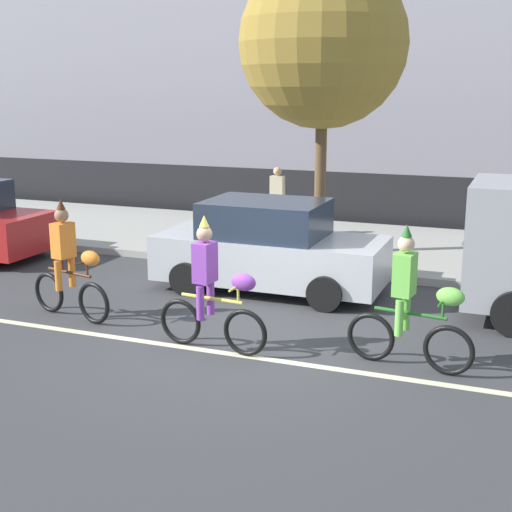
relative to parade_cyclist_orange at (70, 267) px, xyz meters
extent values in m
plane|color=#38383A|center=(2.97, -0.05, -0.84)|extent=(80.00, 80.00, 0.00)
cube|color=beige|center=(2.97, -0.55, -0.84)|extent=(36.00, 0.14, 0.01)
cube|color=#9E9B93|center=(2.97, 6.45, -0.77)|extent=(60.00, 5.00, 0.15)
cube|color=black|center=(2.97, 9.35, -0.14)|extent=(40.00, 0.08, 1.40)
cube|color=#99939E|center=(0.55, 17.95, 3.08)|extent=(28.00, 8.00, 7.85)
torus|color=black|center=(0.50, -0.12, -0.51)|extent=(0.67, 0.22, 0.67)
torus|color=black|center=(-0.52, 0.12, -0.51)|extent=(0.67, 0.22, 0.67)
cylinder|color=#4C2614|center=(-0.01, 0.00, -0.09)|extent=(0.95, 0.27, 0.05)
cylinder|color=#4C2614|center=(-0.16, 0.04, 0.00)|extent=(0.04, 0.04, 0.18)
cylinder|color=#4C2614|center=(0.39, -0.09, 0.02)|extent=(0.04, 0.04, 0.23)
cylinder|color=#4C2614|center=(0.39, -0.09, 0.14)|extent=(0.15, 0.49, 0.03)
ellipsoid|color=orange|center=(0.48, -0.11, 0.21)|extent=(0.40, 0.28, 0.24)
cube|color=orange|center=(-0.11, 0.03, 0.42)|extent=(0.31, 0.37, 0.56)
sphere|color=#9E7051|center=(-0.11, 0.03, 0.82)|extent=(0.22, 0.22, 0.22)
cone|color=#4C2614|center=(-0.11, 0.03, 1.00)|extent=(0.14, 0.14, 0.16)
cylinder|color=orange|center=(-0.14, -0.11, -0.13)|extent=(0.11, 0.11, 0.48)
cylinder|color=orange|center=(-0.08, 0.16, -0.13)|extent=(0.11, 0.11, 0.48)
torus|color=black|center=(3.21, -0.53, -0.51)|extent=(0.67, 0.14, 0.67)
torus|color=black|center=(2.17, -0.43, -0.51)|extent=(0.67, 0.14, 0.67)
cylinder|color=#E5D84C|center=(2.69, -0.48, -0.09)|extent=(0.97, 0.14, 0.05)
cylinder|color=#E5D84C|center=(2.54, -0.46, 0.00)|extent=(0.04, 0.04, 0.18)
cylinder|color=#E5D84C|center=(3.11, -0.52, 0.02)|extent=(0.04, 0.04, 0.23)
cylinder|color=#E5D84C|center=(3.11, -0.52, 0.14)|extent=(0.08, 0.50, 0.03)
ellipsoid|color=purple|center=(3.19, -0.53, 0.21)|extent=(0.38, 0.23, 0.24)
cube|color=purple|center=(2.59, -0.47, 0.42)|extent=(0.27, 0.34, 0.56)
sphere|color=tan|center=(2.59, -0.47, 0.82)|extent=(0.22, 0.22, 0.22)
cone|color=#E5D84C|center=(2.59, -0.47, 1.00)|extent=(0.14, 0.14, 0.16)
cylinder|color=purple|center=(2.58, -0.61, -0.13)|extent=(0.11, 0.11, 0.48)
cylinder|color=purple|center=(2.61, -0.33, -0.13)|extent=(0.11, 0.11, 0.48)
torus|color=black|center=(5.90, -0.21, -0.51)|extent=(0.67, 0.16, 0.67)
torus|color=black|center=(4.86, -0.06, -0.51)|extent=(0.67, 0.16, 0.67)
cylinder|color=#266626|center=(5.38, -0.13, -0.09)|extent=(0.96, 0.18, 0.05)
cylinder|color=#266626|center=(5.23, -0.11, 0.00)|extent=(0.04, 0.04, 0.18)
cylinder|color=#266626|center=(5.79, -0.19, 0.02)|extent=(0.04, 0.04, 0.23)
cylinder|color=#266626|center=(5.79, -0.19, 0.14)|extent=(0.10, 0.50, 0.03)
ellipsoid|color=#72CC4C|center=(5.87, -0.20, 0.21)|extent=(0.38, 0.25, 0.24)
cube|color=#72CC4C|center=(5.28, -0.12, 0.42)|extent=(0.28, 0.35, 0.56)
sphere|color=beige|center=(5.28, -0.12, 0.82)|extent=(0.22, 0.22, 0.22)
cone|color=#266626|center=(5.28, -0.12, 1.00)|extent=(0.14, 0.14, 0.16)
cylinder|color=#72CC4C|center=(5.26, -0.26, -0.13)|extent=(0.11, 0.11, 0.48)
cylinder|color=#72CC4C|center=(5.30, 0.02, -0.13)|extent=(0.11, 0.11, 0.48)
cylinder|color=black|center=(-3.59, 3.58, -0.54)|extent=(0.60, 0.20, 0.60)
cube|color=#B7BABF|center=(2.41, 2.67, -0.24)|extent=(4.10, 1.72, 0.80)
cube|color=#232D3D|center=(2.31, 2.67, 0.48)|extent=(2.10, 1.58, 0.64)
cylinder|color=black|center=(3.68, 1.81, -0.54)|extent=(0.60, 0.20, 0.60)
cylinder|color=black|center=(3.68, 3.53, -0.54)|extent=(0.60, 0.20, 0.60)
cylinder|color=black|center=(1.14, 1.81, -0.54)|extent=(0.60, 0.20, 0.60)
cylinder|color=black|center=(1.14, 3.53, -0.54)|extent=(0.60, 0.20, 0.60)
cylinder|color=brown|center=(2.56, 5.27, 0.87)|extent=(0.24, 0.24, 3.12)
sphere|color=olive|center=(2.56, 5.27, 3.63)|extent=(3.43, 3.43, 3.43)
cylinder|color=#33333D|center=(1.09, 6.73, -0.27)|extent=(0.20, 0.20, 0.85)
cube|color=beige|center=(1.09, 6.73, 0.44)|extent=(0.32, 0.20, 0.56)
sphere|color=tan|center=(1.09, 6.73, 0.83)|extent=(0.20, 0.20, 0.20)
camera|label=1|loc=(6.71, -9.10, 2.79)|focal=50.00mm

